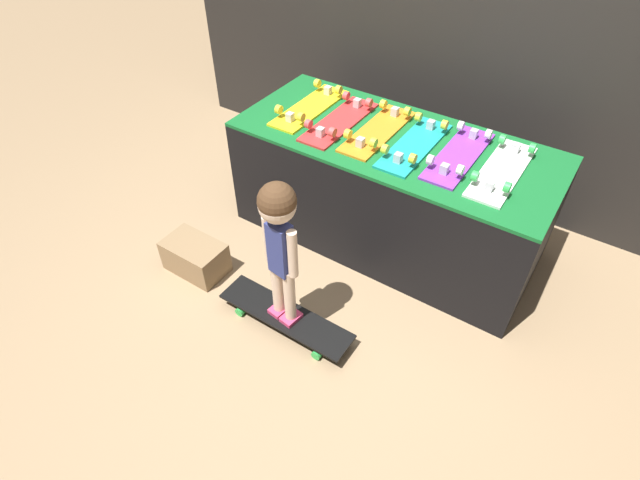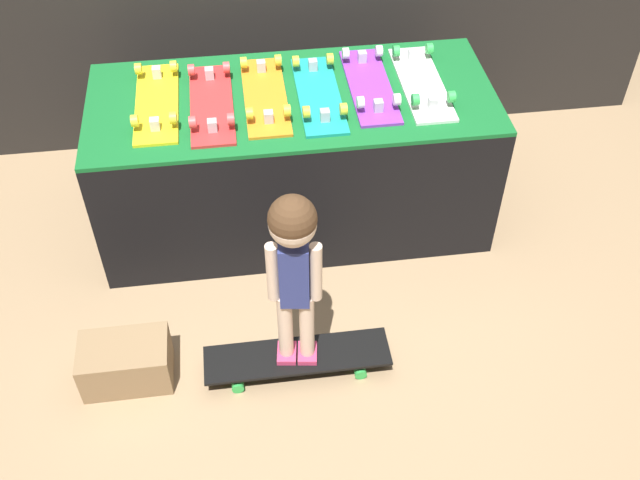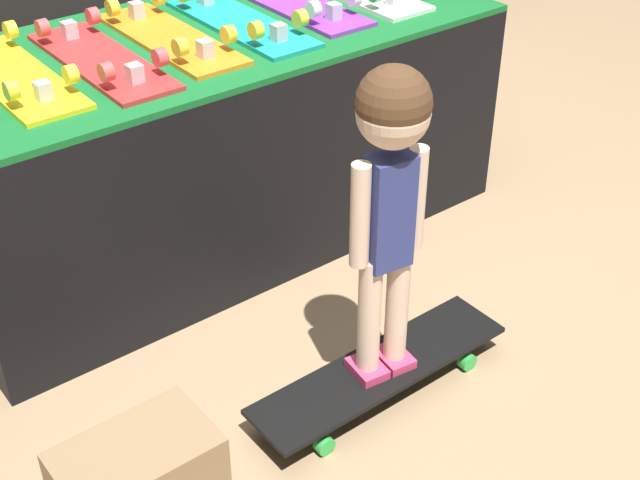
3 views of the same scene
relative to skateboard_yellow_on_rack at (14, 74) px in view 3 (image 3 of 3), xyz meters
The scene contains 10 objects.
ground_plane 1.09m from the skateboard_yellow_on_rack, 38.82° to the right, with size 16.00×16.00×0.00m, color #9E7F5B.
display_rack 0.72m from the skateboard_yellow_on_rack, ahead, with size 1.88×0.81×0.73m.
skateboard_yellow_on_rack is the anchor object (origin of this frame).
skateboard_red_on_rack 0.25m from the skateboard_yellow_on_rack, ahead, with size 0.19×0.63×0.09m.
skateboard_orange_on_rack 0.49m from the skateboard_yellow_on_rack, ahead, with size 0.19×0.63×0.09m.
skateboard_teal_on_rack 0.74m from the skateboard_yellow_on_rack, ahead, with size 0.19×0.63×0.09m.
skateboard_purple_on_rack 0.98m from the skateboard_yellow_on_rack, ahead, with size 0.19×0.63×0.09m.
skateboard_on_floor 1.31m from the skateboard_yellow_on_rack, 62.88° to the right, with size 0.80×0.20×0.09m.
child 1.13m from the skateboard_yellow_on_rack, 62.88° to the right, with size 0.21×0.18×0.88m.
storage_box 1.17m from the skateboard_yellow_on_rack, 102.24° to the right, with size 0.37×0.23×0.21m.
Camera 3 is at (-1.36, -1.86, 1.75)m, focal length 50.00 mm.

